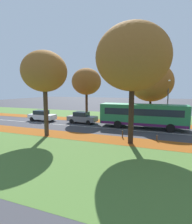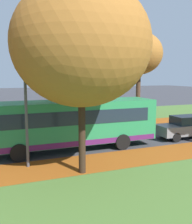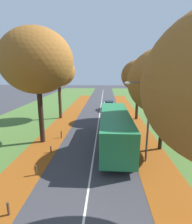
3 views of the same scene
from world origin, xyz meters
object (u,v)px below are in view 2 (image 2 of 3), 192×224
at_px(streetlamp_right, 25,91).
at_px(bus, 71,122).
at_px(tree_left_near, 51,39).
at_px(bollard_fifth, 70,126).
at_px(tree_right_near, 81,44).
at_px(car_grey_lead, 185,127).
at_px(tree_left_mid, 139,54).
at_px(bollard_fourth, 29,130).

relative_size(streetlamp_right, bus, 0.58).
relative_size(tree_left_near, bollard_fifth, 14.39).
bearing_deg(bus, tree_right_near, -9.21).
height_order(bus, car_grey_lead, bus).
xyz_separation_m(bollard_fifth, streetlamp_right, (7.21, -4.30, 3.38)).
relative_size(tree_left_mid, bollard_fifth, 12.04).
xyz_separation_m(streetlamp_right, bus, (-1.88, 2.89, -2.04)).
bearing_deg(bollard_fifth, car_grey_lead, 51.72).
bearing_deg(tree_right_near, car_grey_lead, 112.14).
height_order(bollard_fifth, car_grey_lead, car_grey_lead).
bearing_deg(tree_right_near, streetlamp_right, -132.14).
xyz_separation_m(tree_left_near, tree_left_mid, (-0.47, 8.64, -0.91)).
relative_size(tree_left_near, car_grey_lead, 2.43).
height_order(tree_right_near, car_grey_lead, tree_right_near).
xyz_separation_m(tree_right_near, bollard_fourth, (-9.30, -1.22, -5.56)).
height_order(bollard_fifth, streetlamp_right, streetlamp_right).
height_order(bollard_fourth, car_grey_lead, car_grey_lead).
distance_m(tree_left_mid, bus, 12.59).
xyz_separation_m(tree_left_mid, bollard_fifth, (2.02, -7.59, -6.19)).
distance_m(tree_left_near, tree_left_mid, 8.70).
bearing_deg(tree_left_mid, tree_right_near, -40.54).
bearing_deg(streetlamp_right, bollard_fifth, 149.21).
relative_size(tree_left_mid, bollard_fourth, 15.17).
distance_m(bollard_fourth, bus, 5.86).
relative_size(bollard_fourth, streetlamp_right, 0.09).
bearing_deg(bollard_fifth, streetlamp_right, -30.79).
height_order(bollard_fifth, bus, bus).
height_order(tree_left_near, tree_left_mid, tree_left_near).
bearing_deg(tree_left_mid, bollard_fourth, -79.74).
distance_m(tree_left_mid, tree_right_near, 14.84).
xyz_separation_m(tree_right_near, car_grey_lead, (-3.69, 9.08, -5.03)).
xyz_separation_m(bollard_fourth, streetlamp_right, (7.26, -1.03, 3.45)).
height_order(tree_left_near, bollard_fourth, tree_left_near).
xyz_separation_m(tree_left_near, streetlamp_right, (8.76, -3.25, -3.73)).
distance_m(bollard_fifth, bus, 5.67).
xyz_separation_m(bollard_fourth, bollard_fifth, (0.05, 3.27, 0.07)).
height_order(tree_right_near, bus, tree_right_near).
relative_size(tree_right_near, streetlamp_right, 1.43).
height_order(tree_left_mid, bollard_fourth, tree_left_mid).
distance_m(tree_right_near, car_grey_lead, 11.02).
distance_m(tree_left_near, bollard_fifth, 7.35).
bearing_deg(bollard_fourth, bus, 19.05).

